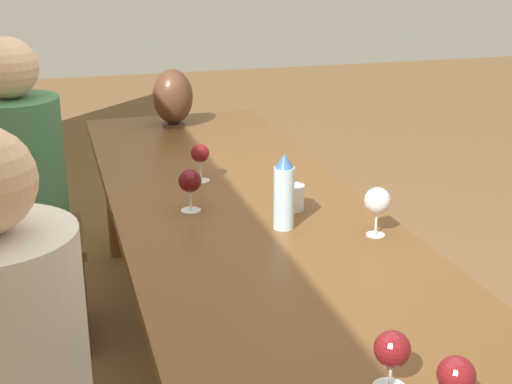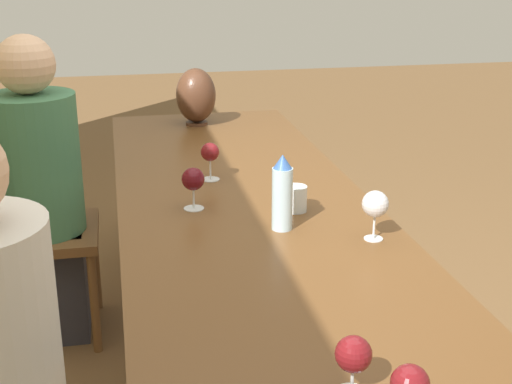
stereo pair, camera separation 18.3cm
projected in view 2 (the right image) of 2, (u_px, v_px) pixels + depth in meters
dining_table at (249, 226)px, 2.44m from camera, size 2.94×0.88×0.72m
water_bottle at (282, 193)px, 2.21m from camera, size 0.07×0.07×0.24m
water_tumbler at (296, 199)px, 2.38m from camera, size 0.08×0.08×0.09m
vase at (196, 96)px, 3.50m from camera, size 0.20×0.20×0.28m
wine_glass_0 at (210, 153)px, 2.68m from camera, size 0.07×0.07×0.15m
wine_glass_1 at (193, 180)px, 2.38m from camera, size 0.08×0.08×0.15m
wine_glass_2 at (353, 356)px, 1.39m from camera, size 0.07×0.07×0.13m
wine_glass_4 at (375, 205)px, 2.13m from camera, size 0.08×0.08×0.15m
chair_far at (25, 226)px, 2.88m from camera, size 0.44×0.44×0.89m
person_far at (41, 182)px, 2.83m from camera, size 0.35×0.35×1.26m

